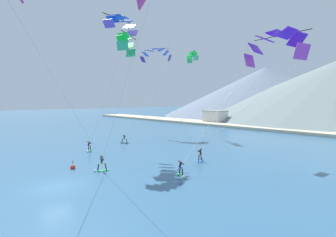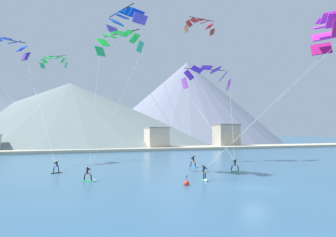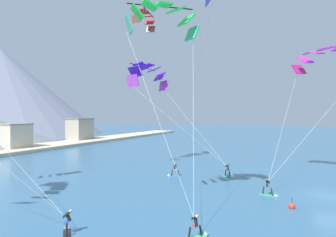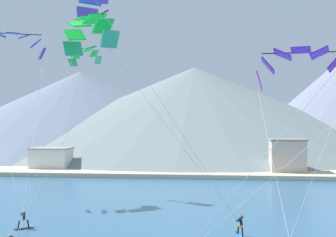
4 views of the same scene
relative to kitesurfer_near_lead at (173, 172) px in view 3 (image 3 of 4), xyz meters
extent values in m
plane|color=#336084|center=(-1.90, -16.73, -0.51)|extent=(400.00, 400.00, 0.00)
cube|color=#337FDB|center=(0.06, -0.20, -0.48)|extent=(0.94, 1.50, 0.07)
cylinder|color=black|center=(0.21, -0.57, -0.08)|extent=(0.20, 0.27, 0.73)
cylinder|color=black|center=(-0.08, 0.16, -0.08)|extent=(0.20, 0.27, 0.73)
cube|color=orange|center=(0.06, -0.20, 0.32)|extent=(0.37, 0.33, 0.12)
cylinder|color=black|center=(0.11, -0.18, 0.65)|extent=(0.38, 0.32, 0.61)
cylinder|color=black|center=(0.06, -0.33, 0.82)|extent=(0.52, 0.27, 0.40)
cylinder|color=black|center=(-0.02, -0.11, 0.82)|extent=(0.52, 0.27, 0.40)
cylinder|color=black|center=(-0.15, -0.29, 0.79)|extent=(0.22, 0.50, 0.03)
sphere|color=brown|center=(0.19, -0.16, 1.05)|extent=(0.22, 0.22, 0.22)
cone|color=white|center=(-0.25, 0.61, -0.41)|extent=(0.44, 0.41, 0.36)
cylinder|color=black|center=(-15.46, -7.21, -0.11)|extent=(0.24, 0.24, 0.68)
cylinder|color=black|center=(-14.88, -7.76, -0.11)|extent=(0.24, 0.24, 0.68)
cube|color=red|center=(-15.17, -7.49, 0.27)|extent=(0.35, 0.36, 0.12)
cylinder|color=black|center=(-15.24, -7.55, 0.58)|extent=(0.42, 0.42, 0.58)
cylinder|color=black|center=(-15.25, -7.40, 0.74)|extent=(0.39, 0.41, 0.37)
cylinder|color=black|center=(-15.09, -7.56, 0.74)|extent=(0.39, 0.41, 0.37)
cylinder|color=black|center=(-15.04, -7.35, 0.72)|extent=(0.40, 0.38, 0.03)
sphere|color=tan|center=(-15.33, -7.66, 0.93)|extent=(0.21, 0.21, 0.21)
cone|color=white|center=(-14.54, -8.09, -0.41)|extent=(0.47, 0.47, 0.36)
cube|color=#33B266|center=(-3.98, -11.30, -0.48)|extent=(0.80, 1.50, 0.07)
cylinder|color=#14232D|center=(-3.88, -10.92, -0.08)|extent=(0.18, 0.26, 0.72)
cylinder|color=#14232D|center=(-4.08, -11.68, -0.08)|extent=(0.18, 0.26, 0.72)
cube|color=yellow|center=(-3.98, -11.30, 0.31)|extent=(0.35, 0.30, 0.12)
cylinder|color=#14232D|center=(-4.06, -11.28, 0.64)|extent=(0.43, 0.31, 0.61)
cylinder|color=#14232D|center=(-3.93, -11.19, 0.81)|extent=(0.52, 0.21, 0.40)
cylinder|color=#14232D|center=(-3.99, -11.42, 0.81)|extent=(0.52, 0.21, 0.40)
cylinder|color=black|center=(-3.79, -11.35, 0.78)|extent=(0.16, 0.51, 0.03)
sphere|color=brown|center=(-4.18, -11.25, 1.02)|extent=(0.22, 0.22, 0.22)
cone|color=white|center=(-4.20, -12.14, -0.41)|extent=(0.43, 0.38, 0.36)
cube|color=#33B266|center=(2.91, -6.26, -0.48)|extent=(1.49, 1.01, 0.07)
cylinder|color=black|center=(2.55, -6.09, -0.09)|extent=(0.26, 0.20, 0.70)
cylinder|color=black|center=(3.26, -6.43, -0.09)|extent=(0.26, 0.20, 0.70)
cube|color=blue|center=(2.91, -6.26, 0.29)|extent=(0.33, 0.36, 0.12)
cylinder|color=black|center=(2.87, -6.33, 0.61)|extent=(0.35, 0.42, 0.60)
cylinder|color=black|center=(2.81, -6.19, 0.78)|extent=(0.29, 0.49, 0.39)
cylinder|color=black|center=(3.02, -6.29, 0.78)|extent=(0.29, 0.49, 0.39)
cylinder|color=black|center=(2.99, -6.08, 0.75)|extent=(0.48, 0.25, 0.03)
sphere|color=tan|center=(2.82, -6.44, 0.99)|extent=(0.21, 0.21, 0.21)
cone|color=white|center=(3.69, -6.63, -0.41)|extent=(0.43, 0.45, 0.36)
cube|color=black|center=(-17.87, 0.27, -0.48)|extent=(1.36, 1.30, 0.07)
cylinder|color=black|center=(-18.16, 0.00, -0.10)|extent=(0.25, 0.24, 0.69)
cylinder|color=black|center=(-17.58, 0.54, -0.10)|extent=(0.25, 0.24, 0.69)
cube|color=blue|center=(-17.87, 0.27, 0.28)|extent=(0.36, 0.36, 0.12)
cylinder|color=black|center=(-17.80, 0.20, 0.60)|extent=(0.42, 0.44, 0.59)
cylinder|color=black|center=(-17.95, 0.19, 0.76)|extent=(0.39, 0.42, 0.38)
cylinder|color=black|center=(-17.79, 0.35, 0.76)|extent=(0.39, 0.42, 0.38)
cylinder|color=black|center=(-17.99, 0.40, 0.74)|extent=(0.40, 0.38, 0.03)
sphere|color=tan|center=(-17.70, 0.09, 0.95)|extent=(0.21, 0.21, 0.21)
cone|color=white|center=(-17.23, 0.86, -0.41)|extent=(0.46, 0.47, 0.36)
cylinder|color=silver|center=(-4.88, -3.79, 8.61)|extent=(9.50, 7.04, 15.65)
cylinder|color=silver|center=(-5.98, -1.10, 8.61)|extent=(11.69, 1.65, 15.65)
cube|color=#31BB79|center=(-13.07, -1.43, 14.24)|extent=(1.56, 1.27, 1.28)
cube|color=#1AE83A|center=(-12.73, -2.00, 15.22)|extent=(1.80, 1.58, 1.14)
cube|color=#1AE83A|center=(-12.12, -2.77, 15.89)|extent=(1.91, 1.81, 0.82)
cube|color=#1AE83A|center=(-11.32, -3.62, 16.12)|extent=(1.91, 1.91, 0.36)
cube|color=#1AE83A|center=(-10.47, -4.41, 15.89)|extent=(1.80, 1.91, 0.82)
cube|color=#1AE83A|center=(-9.70, -5.02, 15.22)|extent=(1.58, 1.80, 1.14)
cube|color=#31BB79|center=(-9.13, -5.35, 14.24)|extent=(1.26, 1.56, 1.28)
cylinder|color=black|center=(-10.86, -3.16, 16.23)|extent=(3.32, 4.60, 0.10)
cylinder|color=silver|center=(-14.08, -4.31, 7.19)|extent=(1.97, 6.13, 12.96)
cylinder|color=silver|center=(-12.00, -6.37, 7.19)|extent=(6.13, 1.99, 12.96)
cube|color=#BD1B73|center=(8.38, -14.76, 13.39)|extent=(2.03, 2.03, 1.51)
cube|color=#D327CC|center=(7.73, -15.47, 14.46)|extent=(2.26, 2.27, 1.29)
cube|color=#D327CC|center=(6.96, -16.48, 15.16)|extent=(2.42, 2.37, 0.92)
cube|color=#D327CC|center=(6.18, -17.66, 15.40)|extent=(2.50, 2.34, 0.44)
cylinder|color=black|center=(6.94, -18.14, 15.54)|extent=(5.02, 5.71, 0.10)
cylinder|color=silver|center=(2.42, -12.95, 6.76)|extent=(12.45, 3.22, 11.98)
cylinder|color=silver|center=(0.32, -16.29, 6.76)|extent=(8.26, 9.92, 11.98)
cube|color=#BD3FC2|center=(2.13, 7.19, 12.25)|extent=(0.73, 1.97, 1.77)
cube|color=#5D19D2|center=(2.94, 7.23, 13.70)|extent=(1.39, 2.10, 1.57)
cube|color=#5D19D2|center=(4.27, 7.08, 14.69)|extent=(1.88, 2.18, 1.08)
cube|color=#5D19D2|center=(5.87, 6.78, 15.04)|extent=(2.10, 2.20, 0.40)
cube|color=#5D19D2|center=(7.44, 6.36, 14.69)|extent=(2.10, 2.15, 1.08)
cube|color=#5D19D2|center=(8.71, 5.92, 13.70)|extent=(1.80, 2.04, 1.57)
cube|color=#BD3FC2|center=(9.43, 5.54, 12.25)|extent=(1.24, 1.89, 1.77)
cylinder|color=black|center=(6.05, 7.59, 14.92)|extent=(7.37, 0.64, 0.10)
cylinder|color=silver|center=(2.48, 0.51, 6.09)|extent=(1.05, 13.21, 10.70)
cylinder|color=silver|center=(6.26, -0.35, 6.09)|extent=(6.57, 11.50, 10.70)
cube|color=brown|center=(6.89, 6.68, 21.08)|extent=(0.60, 1.40, 1.13)
cube|color=red|center=(6.38, 6.56, 22.00)|extent=(0.95, 1.41, 1.01)
cube|color=red|center=(5.54, 6.48, 22.62)|extent=(1.13, 1.41, 0.71)
cube|color=red|center=(4.51, 6.44, 22.84)|extent=(1.11, 1.42, 0.28)
cube|color=red|center=(3.48, 6.45, 22.62)|extent=(1.10, 1.41, 0.71)
cube|color=red|center=(2.64, 6.51, 22.00)|extent=(0.91, 1.41, 1.01)
cube|color=brown|center=(2.13, 6.61, 21.08)|extent=(0.57, 1.41, 1.13)
cylinder|color=black|center=(4.52, 5.81, 22.77)|extent=(4.68, 0.71, 0.10)
sphere|color=red|center=(-6.92, -13.28, -0.36)|extent=(0.56, 0.56, 0.56)
cylinder|color=black|center=(-6.92, -13.28, 0.14)|extent=(0.04, 0.04, 0.44)
cube|color=red|center=(-6.83, -13.28, 0.32)|extent=(0.18, 0.01, 0.12)
cube|color=beige|center=(9.44, 41.81, 2.36)|extent=(5.56, 5.12, 5.74)
cube|color=gray|center=(9.44, 41.81, 5.38)|extent=(5.79, 5.33, 0.30)
cube|color=#A89E8E|center=(31.99, 43.33, 2.86)|extent=(6.73, 5.08, 6.74)
cube|color=slate|center=(31.99, 43.33, 6.38)|extent=(7.00, 5.29, 0.30)
camera|label=1|loc=(21.18, -24.30, 7.01)|focal=28.00mm
camera|label=2|loc=(-19.68, -41.27, 4.59)|focal=35.00mm
camera|label=3|loc=(-30.76, -12.23, 7.05)|focal=28.00mm
camera|label=4|loc=(-1.41, -37.21, 8.54)|focal=50.00mm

